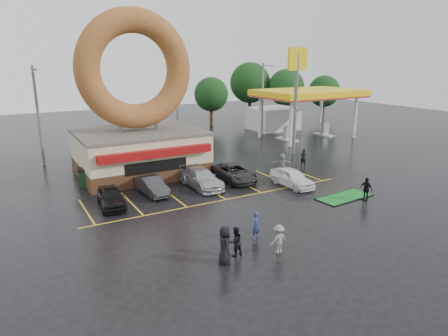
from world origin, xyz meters
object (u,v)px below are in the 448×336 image
donut_shop (138,121)px  putting_green (344,197)px  gas_station (293,106)px  streetlight_left (38,114)px  person_cameraman (366,189)px  shell_sign (296,81)px  dumpster (91,177)px  streetlight_mid (178,104)px  person_blue (256,225)px  car_black (111,197)px  car_dgrey (152,186)px  car_grey (234,172)px  car_silver (201,178)px  car_white (292,178)px  streetlight_right (263,98)px

donut_shop → putting_green: 17.60m
gas_station → putting_green: size_ratio=3.10×
streetlight_left → person_cameraman: 28.51m
donut_shop → shell_sign: (16.00, -0.97, 2.91)m
shell_sign → dumpster: bearing=-178.5°
streetlight_mid → person_blue: bearing=-103.5°
car_black → car_dgrey: (3.22, 1.10, -0.03)m
streetlight_left → car_dgrey: (5.89, -12.80, -4.15)m
streetlight_mid → car_grey: size_ratio=1.85×
shell_sign → putting_green: 15.42m
car_black → car_silver: size_ratio=0.81×
car_white → person_cameraman: size_ratio=2.45×
donut_shop → streetlight_mid: bearing=48.6°
person_cameraman → putting_green: (-0.83, 1.12, -0.80)m
shell_sign → person_cameraman: 15.73m
car_dgrey → streetlight_right: bearing=32.5°
shell_sign → dumpster: shell_sign is taller
donut_shop → car_silver: donut_shop is taller
donut_shop → shell_sign: size_ratio=1.27×
streetlight_mid → car_black: bearing=-127.3°
streetlight_right → dumpster: streetlight_right is taller
streetlight_mid → car_silver: (-4.23, -14.11, -4.08)m
car_dgrey → donut_shop: bearing=75.4°
streetlight_left → streetlight_mid: 14.04m
car_silver → person_blue: size_ratio=3.05×
streetlight_left → car_black: size_ratio=2.31×
streetlight_left → car_white: (15.94, -16.42, -4.09)m
streetlight_mid → car_silver: streetlight_mid is taller
streetlight_right → car_white: bearing=-118.7°
person_cameraman → putting_green: 1.60m
gas_station → streetlight_right: bearing=166.3°
car_silver → person_blue: (-1.48, -9.67, 0.09)m
car_black → car_grey: bearing=11.6°
car_silver → person_blue: bearing=-100.0°
streetlight_mid → car_white: streetlight_mid is taller
car_black → person_blue: 10.51m
shell_sign → car_black: 22.23m
car_black → person_blue: person_blue is taller
streetlight_mid → dumpster: bearing=-140.6°
car_grey → person_cameraman: person_cameraman is taller
car_grey → person_cameraman: 10.18m
car_dgrey → car_silver: 3.89m
car_silver → car_white: car_silver is taller
shell_sign → car_silver: size_ratio=2.20×
streetlight_right → car_grey: bearing=-131.5°
shell_sign → car_grey: bearing=-153.9°
car_white → streetlight_left: bearing=133.4°
streetlight_right → car_grey: streetlight_right is taller
shell_sign → streetlight_left: 24.46m
car_grey → person_cameraman: size_ratio=2.93×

